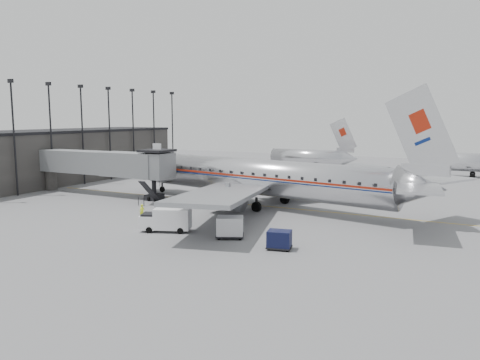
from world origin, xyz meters
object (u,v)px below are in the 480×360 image
(service_van, at_px, (166,219))
(baggage_cart_white, at_px, (230,227))
(baggage_cart_navy, at_px, (279,239))
(ramp_worker, at_px, (142,212))
(airliner, at_px, (261,177))

(service_van, bearing_deg, baggage_cart_white, -15.49)
(baggage_cart_navy, height_order, baggage_cart_white, baggage_cart_white)
(baggage_cart_navy, relative_size, baggage_cart_white, 0.75)
(baggage_cart_white, distance_m, ramp_worker, 11.91)
(airliner, distance_m, baggage_cart_navy, 18.30)
(service_van, xyz_separation_m, ramp_worker, (-5.33, 3.22, -0.37))
(airliner, bearing_deg, baggage_cart_navy, -50.66)
(baggage_cart_navy, bearing_deg, baggage_cart_white, 153.87)
(service_van, bearing_deg, baggage_cart_navy, -24.65)
(service_van, bearing_deg, ramp_worker, 128.04)
(baggage_cart_navy, bearing_deg, ramp_worker, 155.21)
(ramp_worker, bearing_deg, baggage_cart_white, -22.21)
(service_van, height_order, baggage_cart_white, service_van)
(airliner, bearing_deg, baggage_cart_white, -65.62)
(service_van, relative_size, ramp_worker, 3.22)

